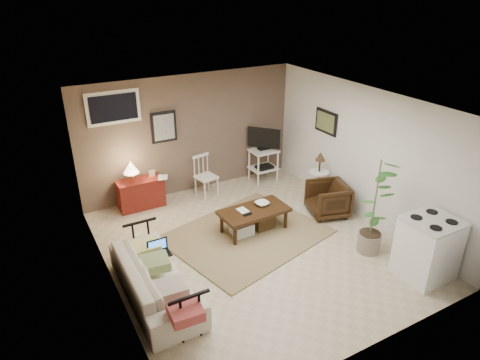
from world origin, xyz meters
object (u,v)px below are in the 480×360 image
red_console (140,191)px  stove (428,248)px  side_table (319,171)px  tv_stand (264,153)px  potted_plant (375,204)px  armchair (328,198)px  sofa (154,273)px  coffee_table (254,219)px  spindle_chair (206,177)px

red_console → stove: (3.03, -4.09, 0.13)m
red_console → side_table: size_ratio=0.98×
tv_stand → stove: tv_stand is taller
side_table → potted_plant: size_ratio=0.63×
side_table → armchair: 0.67m
sofa → side_table: side_table is taller
coffee_table → side_table: (1.72, 0.40, 0.38)m
potted_plant → side_table: bearing=77.7°
coffee_table → red_console: bearing=128.7°
spindle_chair → side_table: size_ratio=0.82×
coffee_table → sofa: bearing=-158.7°
sofa → spindle_chair: (1.93, 2.49, 0.00)m
sofa → stove: (3.63, -1.48, 0.09)m
coffee_table → sofa: size_ratio=0.61×
coffee_table → potted_plant: (1.32, -1.42, 0.61)m
red_console → spindle_chair: red_console is taller
side_table → stove: (-0.14, -2.69, -0.15)m
red_console → stove: size_ratio=1.04×
tv_stand → stove: bearing=-85.5°
red_console → side_table: 3.48m
armchair → stove: (0.07, -2.12, 0.13)m
coffee_table → tv_stand: 2.16m
side_table → armchair: bearing=-111.1°
coffee_table → tv_stand: tv_stand is taller
tv_stand → stove: 4.01m
sofa → stove: 3.92m
coffee_table → armchair: armchair is taller
coffee_table → armchair: size_ratio=1.74×
sofa → stove: size_ratio=2.06×
tv_stand → red_console: bearing=177.8°
tv_stand → side_table: (0.46, -1.31, 0.00)m
red_console → stove: bearing=-53.5°
spindle_chair → sofa: bearing=-127.7°
red_console → potted_plant: bearing=-49.4°
red_console → side_table: (3.17, -1.41, 0.29)m
spindle_chair → side_table: bearing=-34.9°
side_table → stove: size_ratio=1.06×
spindle_chair → stove: (1.70, -3.97, 0.09)m
spindle_chair → armchair: spindle_chair is taller
coffee_table → red_console: red_console is taller
sofa → spindle_chair: bearing=-37.7°
stove → side_table: bearing=87.0°
spindle_chair → tv_stand: (1.39, 0.02, 0.24)m
tv_stand → coffee_table: bearing=-126.5°
coffee_table → potted_plant: bearing=-47.0°
armchair → spindle_chair: bearing=-122.7°
tv_stand → potted_plant: potted_plant is taller
sofa → tv_stand: bearing=-52.8°
spindle_chair → side_table: (1.84, -1.29, 0.24)m
potted_plant → stove: 0.98m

